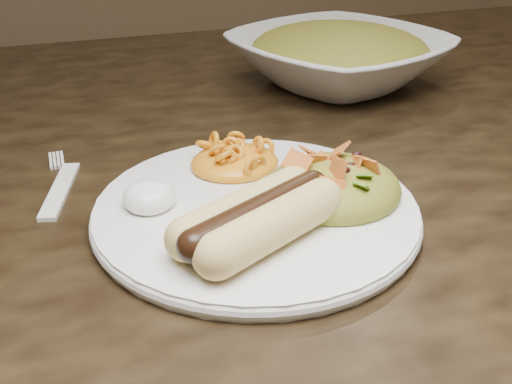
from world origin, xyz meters
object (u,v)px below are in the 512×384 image
object	(u,v)px
plate	(256,210)
table	(182,216)
serving_bowl	(339,59)
fork	(60,190)

from	to	relation	value
plate	table	bearing A→B (deg)	98.07
table	serving_bowl	world-z (taller)	serving_bowl
table	serving_bowl	distance (m)	0.29
serving_bowl	fork	bearing A→B (deg)	-151.70
fork	serving_bowl	bearing A→B (deg)	43.52
plate	serving_bowl	world-z (taller)	serving_bowl
table	plate	world-z (taller)	plate
plate	serving_bowl	bearing A→B (deg)	53.60
plate	fork	xyz separation A→B (m)	(-0.15, 0.10, -0.00)
plate	serving_bowl	xyz separation A→B (m)	(0.21, 0.29, 0.02)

